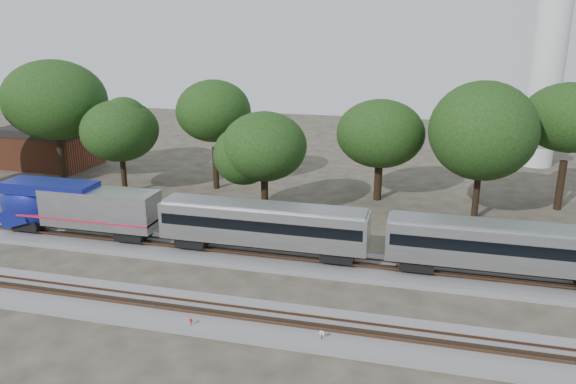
# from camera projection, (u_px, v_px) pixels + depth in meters

# --- Properties ---
(ground) EXTENTS (160.00, 160.00, 0.00)m
(ground) POSITION_uv_depth(u_px,v_px,m) (206.00, 288.00, 41.45)
(ground) COLOR #383328
(ground) RESTS_ON ground
(track_far) EXTENTS (160.00, 5.00, 0.73)m
(track_far) POSITION_uv_depth(u_px,v_px,m) (234.00, 254.00, 46.95)
(track_far) COLOR slate
(track_far) RESTS_ON ground
(track_near) EXTENTS (160.00, 5.00, 0.73)m
(track_near) POSITION_uv_depth(u_px,v_px,m) (183.00, 311.00, 37.69)
(track_near) COLOR slate
(track_near) RESTS_ON ground
(train) EXTENTS (89.12, 3.07, 4.53)m
(train) POSITION_uv_depth(u_px,v_px,m) (507.00, 245.00, 41.00)
(train) COLOR silver
(train) RESTS_ON ground
(switch_stand_red) EXTENTS (0.27, 0.11, 0.87)m
(switch_stand_red) POSITION_uv_depth(u_px,v_px,m) (191.00, 323.00, 35.53)
(switch_stand_red) COLOR #512D19
(switch_stand_red) RESTS_ON ground
(switch_stand_white) EXTENTS (0.31, 0.09, 0.99)m
(switch_stand_white) POSITION_uv_depth(u_px,v_px,m) (322.00, 336.00, 33.92)
(switch_stand_white) COLOR #512D19
(switch_stand_white) RESTS_ON ground
(switch_lever) EXTENTS (0.51, 0.32, 0.30)m
(switch_lever) POSITION_uv_depth(u_px,v_px,m) (259.00, 332.00, 35.29)
(switch_lever) COLOR #512D19
(switch_lever) RESTS_ON ground
(brick_building) EXTENTS (11.64, 8.44, 5.46)m
(brick_building) POSITION_uv_depth(u_px,v_px,m) (51.00, 146.00, 75.39)
(brick_building) COLOR brown
(brick_building) RESTS_ON ground
(tree_1) EXTENTS (10.22, 10.22, 14.41)m
(tree_1) POSITION_uv_depth(u_px,v_px,m) (54.00, 100.00, 65.16)
(tree_1) COLOR black
(tree_1) RESTS_ON ground
(tree_2) EXTENTS (7.36, 7.36, 10.38)m
(tree_2) POSITION_uv_depth(u_px,v_px,m) (120.00, 131.00, 62.08)
(tree_2) COLOR black
(tree_2) RESTS_ON ground
(tree_3) EXTENTS (9.27, 9.27, 13.07)m
(tree_3) POSITION_uv_depth(u_px,v_px,m) (214.00, 111.00, 63.39)
(tree_3) COLOR black
(tree_3) RESTS_ON ground
(tree_4) EXTENTS (7.39, 7.39, 10.42)m
(tree_4) POSITION_uv_depth(u_px,v_px,m) (264.00, 147.00, 54.17)
(tree_4) COLOR black
(tree_4) RESTS_ON ground
(tree_5) EXTENTS (7.49, 7.49, 10.56)m
(tree_5) POSITION_uv_depth(u_px,v_px,m) (380.00, 134.00, 59.73)
(tree_5) COLOR black
(tree_5) RESTS_ON ground
(tree_6) EXTENTS (9.06, 9.06, 12.78)m
(tree_6) POSITION_uv_depth(u_px,v_px,m) (483.00, 131.00, 53.07)
(tree_6) COLOR black
(tree_6) RESTS_ON ground
(tree_7) EXTENTS (9.79, 9.79, 13.81)m
(tree_7) POSITION_uv_depth(u_px,v_px,m) (570.00, 118.00, 55.88)
(tree_7) COLOR black
(tree_7) RESTS_ON ground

